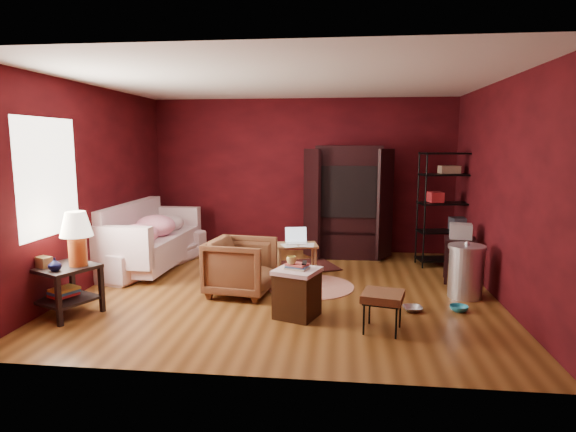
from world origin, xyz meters
name	(u,v)px	position (x,y,z in m)	size (l,w,h in m)	color
room	(283,188)	(-0.04, -0.01, 1.40)	(5.54, 5.04, 2.84)	brown
sofa	(147,241)	(-2.38, 0.97, 0.44)	(2.23, 0.65, 0.87)	silver
armchair	(241,264)	(-0.58, -0.25, 0.41)	(0.80, 0.75, 0.82)	black
pet_bowl_steel	(413,302)	(1.61, -0.67, 0.12)	(0.24, 0.06, 0.24)	#B7BABE
pet_bowl_turquoise	(459,303)	(2.16, -0.61, 0.11)	(0.22, 0.07, 0.22)	teal
vase	(55,265)	(-2.44, -1.45, 0.66)	(0.14, 0.15, 0.14)	#0B1039
mug	(292,259)	(0.18, -1.04, 0.69)	(0.11, 0.09, 0.11)	#D2C567
side_table	(71,253)	(-2.38, -1.21, 0.73)	(0.82, 0.82, 1.22)	black
sofa_cushions	(148,239)	(-2.37, 0.98, 0.47)	(0.98, 2.30, 0.95)	silver
hamper	(297,292)	(0.24, -1.01, 0.30)	(0.60, 0.60, 0.66)	#3C200D
footstool	(383,298)	(1.19, -1.33, 0.37)	(0.50, 0.50, 0.43)	black
rug_round	(310,286)	(0.31, 0.19, 0.01)	(1.62, 1.62, 0.01)	beige
rug_oriental	(295,267)	(0.01, 1.20, 0.02)	(1.53, 1.32, 0.01)	#4D1714
laptop_desk	(297,248)	(0.08, 0.63, 0.46)	(0.67, 0.57, 0.74)	#B08250
tv_armoire	(348,200)	(0.84, 2.07, 1.02)	(1.54, 0.82, 1.96)	black
wire_shelving	(448,204)	(2.46, 1.66, 1.02)	(0.96, 0.54, 1.86)	black
small_stand	(460,239)	(2.44, 0.68, 0.64)	(0.49, 0.49, 0.86)	black
trash_can	(466,271)	(2.36, -0.03, 0.35)	(0.58, 0.58, 0.75)	silver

